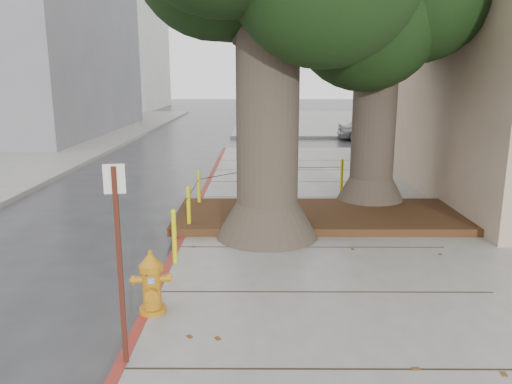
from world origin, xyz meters
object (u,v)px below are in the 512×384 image
fire_hydrant (151,283)px  signpost (119,254)px  car_dark (36,133)px  car_silver (371,129)px  car_red (500,129)px

fire_hydrant → signpost: 1.47m
signpost → car_dark: 21.38m
signpost → car_dark: size_ratio=0.53×
fire_hydrant → car_silver: (7.34, 20.08, 0.01)m
car_red → car_dark: 23.51m
signpost → car_dark: signpost is taller
signpost → car_red: (14.09, 21.15, -0.83)m
car_red → car_dark: (-23.43, -1.94, 0.02)m
fire_hydrant → car_red: 24.39m
signpost → car_red: signpost is taller
fire_hydrant → car_dark: car_dark is taller
car_silver → car_dark: 16.86m
signpost → car_silver: size_ratio=0.65×
fire_hydrant → car_silver: 21.38m
car_dark → signpost: bearing=-69.9°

